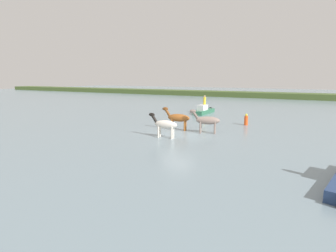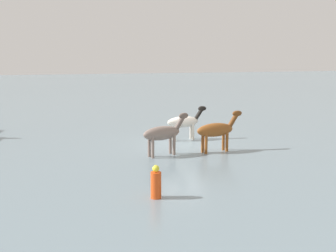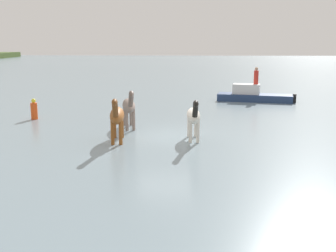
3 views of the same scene
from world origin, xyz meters
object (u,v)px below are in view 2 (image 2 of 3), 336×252
(horse_chestnut_trailing, at_px, (163,133))
(horse_rear_stallion, at_px, (184,122))
(buoy_channel_marker, at_px, (156,183))
(horse_lead, at_px, (217,130))

(horse_chestnut_trailing, relative_size, horse_rear_stallion, 1.05)
(horse_rear_stallion, height_order, buoy_channel_marker, horse_rear_stallion)
(buoy_channel_marker, bearing_deg, horse_chestnut_trailing, -110.70)
(horse_lead, distance_m, horse_chestnut_trailing, 2.77)
(horse_rear_stallion, bearing_deg, buoy_channel_marker, -120.41)
(horse_lead, relative_size, horse_rear_stallion, 1.06)
(horse_lead, xyz_separation_m, horse_rear_stallion, (0.47, -3.24, -0.06))
(buoy_channel_marker, bearing_deg, horse_rear_stallion, -116.88)
(horse_chestnut_trailing, distance_m, buoy_channel_marker, 5.94)
(horse_lead, height_order, buoy_channel_marker, horse_lead)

